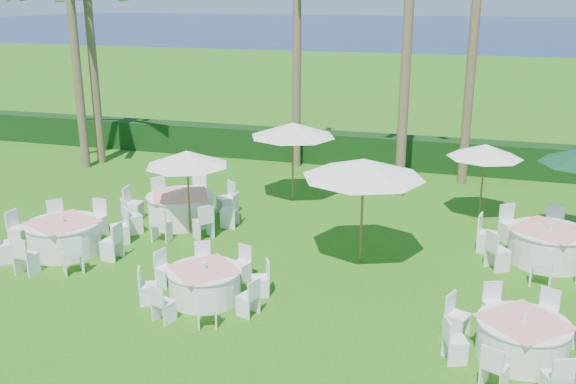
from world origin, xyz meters
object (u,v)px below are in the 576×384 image
at_px(banquet_table_b, 205,283).
at_px(umbrella_d, 485,151).
at_px(umbrella_b, 364,168).
at_px(umbrella_c, 293,130).
at_px(banquet_table_a, 64,236).
at_px(banquet_table_d, 181,208).
at_px(banquet_table_c, 522,338).
at_px(umbrella_a, 187,158).
at_px(banquet_table_f, 548,245).

distance_m(banquet_table_b, umbrella_d, 9.37).
height_order(umbrella_b, umbrella_c, umbrella_b).
bearing_deg(umbrella_b, umbrella_d, 56.19).
bearing_deg(banquet_table_a, banquet_table_d, 56.30).
xyz_separation_m(banquet_table_a, umbrella_d, (10.29, 5.80, 1.63)).
bearing_deg(banquet_table_c, umbrella_a, 154.50).
bearing_deg(banquet_table_a, banquet_table_c, -9.89).
bearing_deg(umbrella_a, umbrella_d, 25.31).
bearing_deg(umbrella_c, umbrella_d, -0.95).
height_order(banquet_table_f, umbrella_c, umbrella_c).
height_order(banquet_table_a, umbrella_d, umbrella_d).
xyz_separation_m(banquet_table_b, umbrella_b, (2.90, 3.02, 2.05)).
relative_size(banquet_table_b, banquet_table_c, 0.97).
xyz_separation_m(banquet_table_a, banquet_table_b, (4.57, -1.42, -0.06)).
relative_size(banquet_table_b, umbrella_a, 1.17).
height_order(banquet_table_b, umbrella_d, umbrella_d).
height_order(banquet_table_d, umbrella_d, umbrella_d).
bearing_deg(banquet_table_b, banquet_table_c, -4.51).
height_order(banquet_table_d, umbrella_b, umbrella_b).
distance_m(banquet_table_c, banquet_table_d, 10.38).
distance_m(banquet_table_a, umbrella_c, 7.63).
bearing_deg(banquet_table_c, banquet_table_a, 170.11).
bearing_deg(umbrella_d, umbrella_a, -154.69).
height_order(banquet_table_b, umbrella_c, umbrella_c).
bearing_deg(umbrella_a, umbrella_b, -6.44).
xyz_separation_m(banquet_table_c, banquet_table_d, (-9.20, 4.83, 0.06)).
height_order(banquet_table_a, umbrella_b, umbrella_b).
distance_m(banquet_table_d, umbrella_a, 1.98).
bearing_deg(umbrella_a, banquet_table_b, -60.57).
bearing_deg(banquet_table_b, umbrella_b, 46.14).
relative_size(banquet_table_c, umbrella_b, 0.95).
xyz_separation_m(banquet_table_b, umbrella_a, (-2.01, 3.57, 1.80)).
relative_size(umbrella_a, umbrella_d, 1.05).
height_order(banquet_table_b, umbrella_a, umbrella_a).
height_order(banquet_table_a, banquet_table_d, banquet_table_d).
relative_size(umbrella_b, umbrella_c, 1.11).
xyz_separation_m(banquet_table_b, umbrella_d, (5.72, 7.23, 1.69)).
distance_m(umbrella_a, umbrella_c, 4.21).
xyz_separation_m(banquet_table_a, banquet_table_c, (11.12, -1.94, -0.05)).
height_order(banquet_table_d, banquet_table_f, banquet_table_f).
bearing_deg(banquet_table_a, banquet_table_b, -17.29).
distance_m(banquet_table_a, banquet_table_c, 11.29).
bearing_deg(banquet_table_c, banquet_table_f, 80.32).
relative_size(banquet_table_a, banquet_table_f, 0.96).
xyz_separation_m(banquet_table_c, banquet_table_f, (0.83, 4.85, 0.06)).
height_order(banquet_table_d, umbrella_a, umbrella_a).
distance_m(banquet_table_a, banquet_table_b, 4.78).
height_order(banquet_table_b, banquet_table_d, banquet_table_d).
distance_m(banquet_table_a, umbrella_d, 11.92).
bearing_deg(banquet_table_d, banquet_table_c, -27.69).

